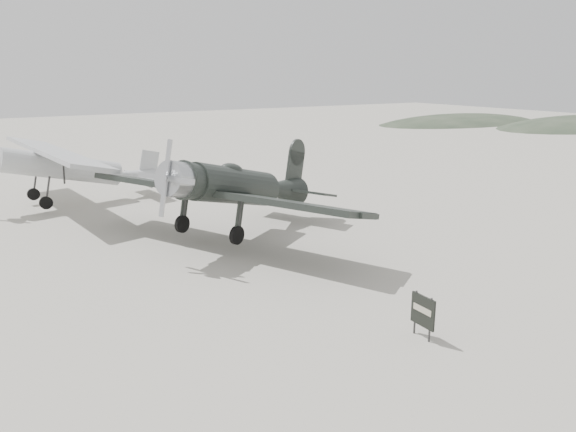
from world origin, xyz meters
The scene contains 5 objects.
ground centered at (0.00, 0.00, 0.00)m, with size 160.00×160.00×0.00m, color gray.
hill_northeast centered at (50.00, 40.00, 0.00)m, with size 32.00×16.00×5.20m, color #2B3828.
lowwing_monoplane centered at (-0.15, 6.77, 2.18)m, with size 9.69×12.41×4.12m.
highwing_monoplane centered at (-4.98, 16.72, 2.23)m, with size 8.94×12.58×3.56m.
sign_board centered at (-0.19, -3.97, 0.73)m, with size 0.09×0.84×1.22m.
Camera 1 is at (-10.26, -13.72, 6.84)m, focal length 35.00 mm.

